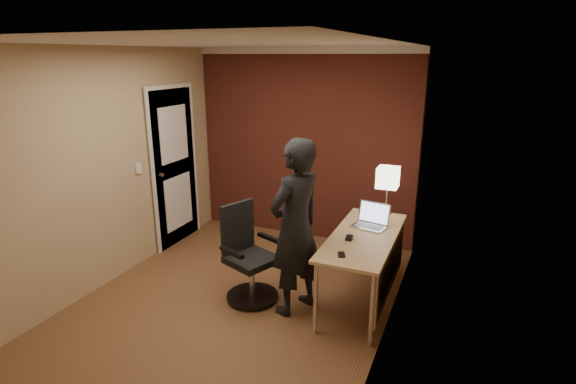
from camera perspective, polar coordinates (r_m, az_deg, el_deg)
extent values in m
plane|color=brown|center=(4.75, -6.65, -13.56)|extent=(4.00, 4.00, 0.00)
plane|color=white|center=(4.10, -7.89, 18.17)|extent=(4.00, 4.00, 0.00)
plane|color=tan|center=(6.02, 2.23, 5.93)|extent=(3.00, 0.00, 3.00)
plane|color=tan|center=(2.81, -27.95, -9.36)|extent=(3.00, 0.00, 3.00)
plane|color=tan|center=(5.15, -21.92, 2.79)|extent=(0.00, 4.00, 4.00)
plane|color=tan|center=(3.77, 13.06, -1.31)|extent=(0.00, 4.00, 4.00)
cube|color=brown|center=(6.00, 2.13, 5.88)|extent=(2.98, 0.06, 2.50)
cube|color=silver|center=(5.87, 2.23, 17.52)|extent=(3.00, 0.08, 0.08)
cube|color=silver|center=(2.59, -31.07, 15.90)|extent=(3.00, 0.08, 0.08)
cube|color=silver|center=(4.99, -23.16, 16.33)|extent=(0.08, 4.00, 0.08)
cube|color=silver|center=(3.59, 13.74, 17.42)|extent=(0.08, 4.00, 0.08)
cube|color=silver|center=(6.00, -14.25, 2.92)|extent=(0.05, 0.82, 2.02)
cube|color=silver|center=(5.99, -14.13, 2.91)|extent=(0.02, 0.92, 2.12)
cylinder|color=silver|center=(5.72, -15.84, 2.12)|extent=(0.05, 0.05, 0.05)
cube|color=silver|center=(5.48, -18.46, 2.87)|extent=(0.02, 0.08, 0.12)
cube|color=#DAB27E|center=(4.45, 9.61, -5.58)|extent=(0.60, 1.50, 0.03)
cube|color=#DAB27E|center=(4.52, 12.93, -9.38)|extent=(0.02, 1.38, 0.54)
cylinder|color=silver|center=(4.07, 3.52, -13.35)|extent=(0.04, 0.04, 0.70)
cylinder|color=silver|center=(5.26, 8.50, -6.19)|extent=(0.04, 0.04, 0.70)
cylinder|color=silver|center=(3.96, 10.59, -14.56)|extent=(0.04, 0.04, 0.70)
cylinder|color=silver|center=(5.18, 13.90, -6.92)|extent=(0.04, 0.04, 0.70)
cube|color=silver|center=(5.03, 12.26, -2.76)|extent=(0.11, 0.11, 0.01)
cylinder|color=silver|center=(4.98, 12.38, -1.06)|extent=(0.01, 0.01, 0.30)
cube|color=white|center=(4.91, 12.57, 1.83)|extent=(0.22, 0.22, 0.22)
cube|color=silver|center=(4.64, 10.26, -4.34)|extent=(0.37, 0.29, 0.01)
cube|color=silver|center=(4.70, 10.89, -2.57)|extent=(0.33, 0.12, 0.22)
cube|color=#B2CCF2|center=(4.69, 10.87, -2.61)|extent=(0.30, 0.10, 0.19)
cube|color=gray|center=(4.63, 10.24, -4.28)|extent=(0.30, 0.18, 0.00)
cube|color=black|center=(4.32, 7.79, -5.78)|extent=(0.07, 0.11, 0.03)
cube|color=black|center=(3.99, 6.80, -7.90)|extent=(0.10, 0.13, 0.01)
cylinder|color=black|center=(4.75, -4.53, -12.99)|extent=(0.53, 0.53, 0.03)
cylinder|color=silver|center=(4.65, -4.58, -10.87)|extent=(0.06, 0.06, 0.40)
cube|color=black|center=(4.56, -4.65, -8.55)|extent=(0.57, 0.57, 0.07)
cube|color=black|center=(4.59, -6.43, -4.43)|extent=(0.19, 0.39, 0.52)
cube|color=black|center=(4.64, -2.38, -5.85)|extent=(0.32, 0.17, 0.04)
cube|color=black|center=(4.35, -7.18, -7.60)|extent=(0.32, 0.17, 0.04)
imported|color=black|center=(4.21, 0.94, -4.59)|extent=(0.62, 0.73, 1.71)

